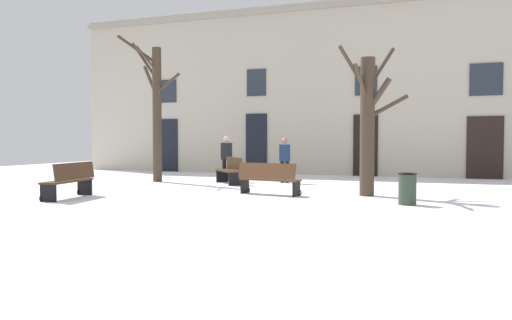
{
  "coord_description": "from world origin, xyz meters",
  "views": [
    {
      "loc": [
        4.83,
        -11.93,
        1.51
      ],
      "look_at": [
        0.0,
        1.79,
        0.92
      ],
      "focal_mm": 34.09,
      "sensor_mm": 36.0,
      "label": 1
    }
  ],
  "objects_px": {
    "bench_by_litter_bin": "(269,179)",
    "bench_near_lamp": "(70,180)",
    "litter_bin": "(407,189)",
    "bench_far_corner": "(230,170)",
    "tree_left_of_center": "(156,109)",
    "person_near_bench": "(285,158)",
    "person_crossing_plaza": "(227,156)",
    "tree_right_of_center": "(368,121)"
  },
  "relations": [
    {
      "from": "tree_left_of_center",
      "to": "litter_bin",
      "type": "height_order",
      "value": "tree_left_of_center"
    },
    {
      "from": "tree_left_of_center",
      "to": "bench_far_corner",
      "type": "xyz_separation_m",
      "value": [
        2.9,
        0.03,
        -2.2
      ]
    },
    {
      "from": "tree_right_of_center",
      "to": "litter_bin",
      "type": "relative_size",
      "value": 5.47
    },
    {
      "from": "person_crossing_plaza",
      "to": "bench_by_litter_bin",
      "type": "bearing_deg",
      "value": 119.23
    },
    {
      "from": "litter_bin",
      "to": "bench_near_lamp",
      "type": "distance_m",
      "value": 8.51
    },
    {
      "from": "person_near_bench",
      "to": "bench_near_lamp",
      "type": "bearing_deg",
      "value": -134.75
    },
    {
      "from": "bench_by_litter_bin",
      "to": "person_near_bench",
      "type": "relative_size",
      "value": 1.13
    },
    {
      "from": "tree_left_of_center",
      "to": "bench_near_lamp",
      "type": "xyz_separation_m",
      "value": [
        0.57,
        -5.25,
        -2.2
      ]
    },
    {
      "from": "bench_near_lamp",
      "to": "person_near_bench",
      "type": "xyz_separation_m",
      "value": [
        4.01,
        6.32,
        0.41
      ]
    },
    {
      "from": "bench_by_litter_bin",
      "to": "person_crossing_plaza",
      "type": "relative_size",
      "value": 1.08
    },
    {
      "from": "tree_left_of_center",
      "to": "litter_bin",
      "type": "bearing_deg",
      "value": -22.3
    },
    {
      "from": "bench_far_corner",
      "to": "bench_near_lamp",
      "type": "bearing_deg",
      "value": -64.22
    },
    {
      "from": "litter_bin",
      "to": "tree_right_of_center",
      "type": "bearing_deg",
      "value": 124.49
    },
    {
      "from": "litter_bin",
      "to": "bench_near_lamp",
      "type": "height_order",
      "value": "bench_near_lamp"
    },
    {
      "from": "tree_right_of_center",
      "to": "bench_by_litter_bin",
      "type": "bearing_deg",
      "value": -164.29
    },
    {
      "from": "tree_left_of_center",
      "to": "bench_near_lamp",
      "type": "relative_size",
      "value": 3.06
    },
    {
      "from": "tree_right_of_center",
      "to": "bench_by_litter_bin",
      "type": "height_order",
      "value": "tree_right_of_center"
    },
    {
      "from": "tree_right_of_center",
      "to": "bench_far_corner",
      "type": "relative_size",
      "value": 2.64
    },
    {
      "from": "bench_by_litter_bin",
      "to": "person_near_bench",
      "type": "bearing_deg",
      "value": -70.69
    },
    {
      "from": "bench_near_lamp",
      "to": "tree_right_of_center",
      "type": "bearing_deg",
      "value": 107.72
    },
    {
      "from": "litter_bin",
      "to": "person_near_bench",
      "type": "distance_m",
      "value": 6.44
    },
    {
      "from": "litter_bin",
      "to": "bench_far_corner",
      "type": "bearing_deg",
      "value": 148.47
    },
    {
      "from": "tree_right_of_center",
      "to": "person_near_bench",
      "type": "xyz_separation_m",
      "value": [
        -3.25,
        3.13,
        -1.15
      ]
    },
    {
      "from": "bench_by_litter_bin",
      "to": "tree_right_of_center",
      "type": "bearing_deg",
      "value": -154.52
    },
    {
      "from": "bench_far_corner",
      "to": "person_near_bench",
      "type": "bearing_deg",
      "value": 81.32
    },
    {
      "from": "person_near_bench",
      "to": "person_crossing_plaza",
      "type": "bearing_deg",
      "value": 169.32
    },
    {
      "from": "tree_right_of_center",
      "to": "tree_left_of_center",
      "type": "xyz_separation_m",
      "value": [
        -7.83,
        2.07,
        0.64
      ]
    },
    {
      "from": "bench_by_litter_bin",
      "to": "bench_near_lamp",
      "type": "xyz_separation_m",
      "value": [
        -4.66,
        -2.45,
        0.02
      ]
    },
    {
      "from": "litter_bin",
      "to": "person_crossing_plaza",
      "type": "distance_m",
      "value": 8.07
    },
    {
      "from": "tree_left_of_center",
      "to": "person_near_bench",
      "type": "bearing_deg",
      "value": 13.14
    },
    {
      "from": "tree_right_of_center",
      "to": "bench_by_litter_bin",
      "type": "xyz_separation_m",
      "value": [
        -2.6,
        -0.73,
        -1.58
      ]
    },
    {
      "from": "bench_near_lamp",
      "to": "person_crossing_plaza",
      "type": "xyz_separation_m",
      "value": [
        1.8,
        6.26,
        0.46
      ]
    },
    {
      "from": "bench_by_litter_bin",
      "to": "bench_near_lamp",
      "type": "distance_m",
      "value": 5.27
    },
    {
      "from": "litter_bin",
      "to": "bench_by_litter_bin",
      "type": "bearing_deg",
      "value": 166.84
    },
    {
      "from": "tree_right_of_center",
      "to": "litter_bin",
      "type": "height_order",
      "value": "tree_right_of_center"
    },
    {
      "from": "litter_bin",
      "to": "tree_left_of_center",
      "type": "bearing_deg",
      "value": 157.7
    },
    {
      "from": "bench_by_litter_bin",
      "to": "bench_near_lamp",
      "type": "bearing_deg",
      "value": 37.53
    },
    {
      "from": "bench_by_litter_bin",
      "to": "person_crossing_plaza",
      "type": "bearing_deg",
      "value": -43.2
    },
    {
      "from": "bench_near_lamp",
      "to": "person_near_bench",
      "type": "bearing_deg",
      "value": 141.62
    },
    {
      "from": "bench_far_corner",
      "to": "person_near_bench",
      "type": "xyz_separation_m",
      "value": [
        1.68,
        1.04,
        0.42
      ]
    },
    {
      "from": "tree_right_of_center",
      "to": "person_crossing_plaza",
      "type": "xyz_separation_m",
      "value": [
        -5.47,
        3.07,
        -1.1
      ]
    },
    {
      "from": "bench_by_litter_bin",
      "to": "person_crossing_plaza",
      "type": "xyz_separation_m",
      "value": [
        -2.87,
        3.8,
        0.47
      ]
    }
  ]
}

